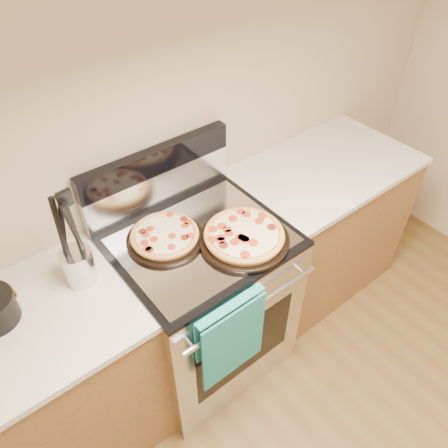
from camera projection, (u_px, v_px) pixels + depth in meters
wall_back at (146, 119)px, 1.84m from camera, size 4.00×0.00×4.00m
range_body at (202, 303)px, 2.24m from camera, size 0.76×0.68×0.90m
oven_window at (244, 348)px, 2.05m from camera, size 0.56×0.01×0.40m
cooktop at (199, 239)px, 1.93m from camera, size 0.76×0.68×0.02m
backsplash_lower at (159, 187)px, 2.05m from camera, size 0.76×0.06×0.18m
backsplash_upper at (156, 161)px, 1.95m from camera, size 0.76×0.06×0.12m
oven_handle at (253, 308)px, 1.79m from camera, size 0.70×0.03×0.03m
dish_towel at (230, 337)px, 1.80m from camera, size 0.32×0.05×0.42m
foil_sheet at (203, 240)px, 1.91m from camera, size 0.70×0.55×0.01m
cabinet_left at (32, 403)px, 1.86m from camera, size 1.00×0.62×0.88m
cabinet_right at (315, 229)px, 2.67m from camera, size 1.00×0.62×0.88m
countertop_right at (327, 168)px, 2.37m from camera, size 1.02×0.64×0.03m
pepperoni_pizza_back at (165, 236)px, 1.89m from camera, size 0.39×0.39×0.04m
pepperoni_pizza_front at (244, 236)px, 1.88m from camera, size 0.41×0.41×0.05m
utensil_crock at (79, 266)px, 1.71m from camera, size 0.16×0.16×0.15m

